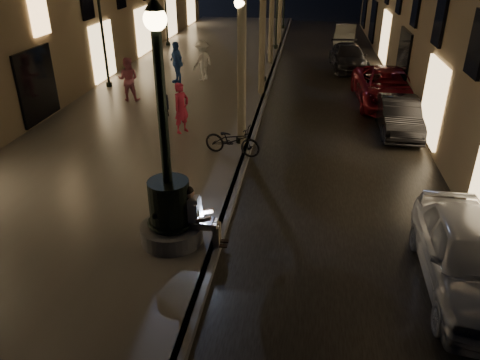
% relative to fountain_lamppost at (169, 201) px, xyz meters
% --- Properties ---
extents(ground, '(120.00, 120.00, 0.00)m').
position_rel_fountain_lamppost_xyz_m(ground, '(1.00, 13.00, -1.21)').
color(ground, black).
rests_on(ground, ground).
extents(cobble_lane, '(6.00, 45.00, 0.02)m').
position_rel_fountain_lamppost_xyz_m(cobble_lane, '(4.00, 13.00, -1.20)').
color(cobble_lane, black).
rests_on(cobble_lane, ground).
extents(promenade, '(8.00, 45.00, 0.20)m').
position_rel_fountain_lamppost_xyz_m(promenade, '(-3.00, 13.00, -1.11)').
color(promenade, slate).
rests_on(promenade, ground).
extents(curb_strip, '(0.25, 45.00, 0.20)m').
position_rel_fountain_lamppost_xyz_m(curb_strip, '(1.00, 13.00, -1.11)').
color(curb_strip, '#59595B').
rests_on(curb_strip, ground).
extents(fountain_lamppost, '(1.40, 1.40, 5.21)m').
position_rel_fountain_lamppost_xyz_m(fountain_lamppost, '(0.00, 0.00, 0.00)').
color(fountain_lamppost, '#59595B').
rests_on(fountain_lamppost, promenade).
extents(seated_man_laptop, '(1.03, 0.35, 1.40)m').
position_rel_fountain_lamppost_xyz_m(seated_man_laptop, '(0.61, -0.00, -0.28)').
color(seated_man_laptop, '#9E8A70').
rests_on(seated_man_laptop, promenade).
extents(lamp_curb_a, '(0.36, 0.36, 4.81)m').
position_rel_fountain_lamppost_xyz_m(lamp_curb_a, '(0.70, 6.00, 2.02)').
color(lamp_curb_a, black).
rests_on(lamp_curb_a, promenade).
extents(lamp_curb_b, '(0.36, 0.36, 4.81)m').
position_rel_fountain_lamppost_xyz_m(lamp_curb_b, '(0.70, 14.00, 2.02)').
color(lamp_curb_b, black).
rests_on(lamp_curb_b, promenade).
extents(lamp_left_b, '(0.36, 0.36, 4.81)m').
position_rel_fountain_lamppost_xyz_m(lamp_left_b, '(-6.40, 12.00, 2.02)').
color(lamp_left_b, black).
rests_on(lamp_left_b, promenade).
extents(stroller, '(0.60, 0.96, 0.98)m').
position_rel_fountain_lamppost_xyz_m(stroller, '(-2.69, 8.43, -0.52)').
color(stroller, black).
rests_on(stroller, promenade).
extents(car_front, '(1.88, 4.43, 1.49)m').
position_rel_fountain_lamppost_xyz_m(car_front, '(6.20, -0.50, -0.47)').
color(car_front, '#9FA1A6').
rests_on(car_front, ground).
extents(car_second, '(1.36, 3.80, 1.25)m').
position_rel_fountain_lamppost_xyz_m(car_second, '(6.20, 8.31, -0.59)').
color(car_second, black).
rests_on(car_second, ground).
extents(car_third, '(2.68, 5.43, 1.48)m').
position_rel_fountain_lamppost_xyz_m(car_third, '(6.20, 11.66, -0.47)').
color(car_third, maroon).
rests_on(car_third, ground).
extents(car_rear, '(2.10, 4.52, 1.28)m').
position_rel_fountain_lamppost_xyz_m(car_rear, '(5.00, 17.94, -0.57)').
color(car_rear, '#2B2A2F').
rests_on(car_rear, ground).
extents(car_fifth, '(1.74, 3.99, 1.28)m').
position_rel_fountain_lamppost_xyz_m(car_fifth, '(5.24, 25.20, -0.57)').
color(car_fifth, '#AFB0AA').
rests_on(car_fifth, ground).
extents(pedestrian_red, '(0.70, 0.78, 1.78)m').
position_rel_fountain_lamppost_xyz_m(pedestrian_red, '(-1.47, 6.67, -0.12)').
color(pedestrian_red, '#CD2946').
rests_on(pedestrian_red, promenade).
extents(pedestrian_pink, '(0.93, 0.74, 1.82)m').
position_rel_fountain_lamppost_xyz_m(pedestrian_pink, '(-4.65, 10.05, -0.10)').
color(pedestrian_pink, '#C66981').
rests_on(pedestrian_pink, promenade).
extents(pedestrian_white, '(1.20, 1.40, 1.89)m').
position_rel_fountain_lamppost_xyz_m(pedestrian_white, '(-2.26, 13.77, -0.07)').
color(pedestrian_white, white).
rests_on(pedestrian_white, promenade).
extents(pedestrian_blue, '(1.11, 1.17, 1.95)m').
position_rel_fountain_lamppost_xyz_m(pedestrian_blue, '(-3.37, 13.06, -0.04)').
color(pedestrian_blue, '#295098').
rests_on(pedestrian_blue, promenade).
extents(bicycle, '(1.94, 1.03, 0.97)m').
position_rel_fountain_lamppost_xyz_m(bicycle, '(0.60, 4.97, -0.53)').
color(bicycle, black).
rests_on(bicycle, promenade).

